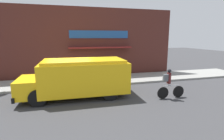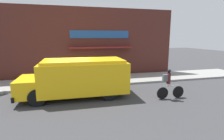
# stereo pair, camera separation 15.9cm
# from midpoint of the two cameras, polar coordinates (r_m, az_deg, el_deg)

# --- Properties ---
(ground_plane) EXTENTS (70.00, 70.00, 0.00)m
(ground_plane) POSITION_cam_midpoint_polar(r_m,az_deg,el_deg) (11.13, -12.90, -6.00)
(ground_plane) COLOR #38383A
(sidewalk) EXTENTS (28.00, 2.87, 0.13)m
(sidewalk) POSITION_cam_midpoint_polar(r_m,az_deg,el_deg) (12.50, -13.11, -3.87)
(sidewalk) COLOR gray
(sidewalk) RESTS_ON ground_plane
(storefront) EXTENTS (17.36, 0.86, 5.41)m
(storefront) POSITION_cam_midpoint_polar(r_m,az_deg,el_deg) (13.89, -13.48, 8.58)
(storefront) COLOR #4C231E
(storefront) RESTS_ON ground_plane
(school_bus) EXTENTS (5.57, 2.74, 2.00)m
(school_bus) POSITION_cam_midpoint_polar(r_m,az_deg,el_deg) (9.41, -10.43, -2.28)
(school_bus) COLOR yellow
(school_bus) RESTS_ON ground_plane
(cyclist) EXTENTS (1.53, 0.20, 1.56)m
(cyclist) POSITION_cam_midpoint_polar(r_m,az_deg,el_deg) (9.47, 18.54, -4.49)
(cyclist) COLOR black
(cyclist) RESTS_ON ground_plane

